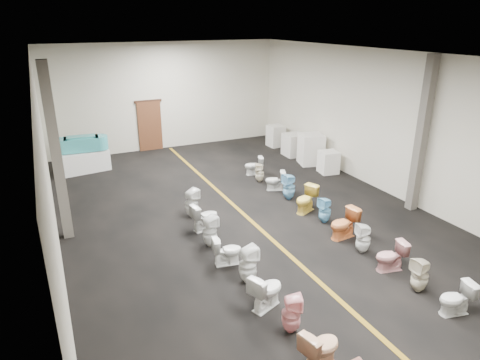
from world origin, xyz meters
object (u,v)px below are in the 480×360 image
(toilet_left_4, at_px, (266,290))
(toilet_left_6, at_px, (227,251))
(appliance_crate_a, at_px, (328,162))
(toilet_left_9, at_px, (192,203))
(toilet_left_5, at_px, (248,265))
(toilet_right_11, at_px, (254,166))
(toilet_right_2, at_px, (420,275))
(toilet_right_5, at_px, (344,224))
(toilet_left_2, at_px, (320,348))
(appliance_crate_d, at_px, (276,136))
(toilet_right_8, at_px, (289,187))
(appliance_crate_c, at_px, (294,145))
(toilet_right_6, at_px, (325,210))
(toilet_left_8, at_px, (205,217))
(toilet_left_3, at_px, (291,314))
(toilet_right_7, at_px, (306,199))
(toilet_right_3, at_px, (391,256))
(toilet_right_9, at_px, (275,181))
(bathtub, at_px, (82,143))
(appliance_crate_b, at_px, (311,149))
(display_table, at_px, (84,161))
(toilet_right_10, at_px, (260,173))
(toilet_right_1, at_px, (456,299))
(toilet_right_4, at_px, (363,238))
(toilet_left_7, at_px, (210,231))

(toilet_left_4, height_order, toilet_left_6, toilet_left_4)
(appliance_crate_a, bearing_deg, toilet_left_9, -166.00)
(appliance_crate_a, distance_m, toilet_left_5, 7.72)
(toilet_right_11, bearing_deg, toilet_right_2, 15.50)
(toilet_left_9, xyz_separation_m, toilet_right_5, (3.14, -2.89, -0.02))
(toilet_right_5, bearing_deg, toilet_left_2, -48.68)
(appliance_crate_d, relative_size, toilet_right_8, 1.11)
(appliance_crate_c, xyz_separation_m, toilet_left_6, (-5.91, -6.61, -0.11))
(toilet_left_2, relative_size, toilet_right_6, 1.00)
(toilet_left_6, xyz_separation_m, toilet_right_11, (3.32, 5.20, -0.01))
(toilet_left_8, height_order, toilet_right_6, toilet_left_8)
(toilet_left_3, xyz_separation_m, toilet_right_2, (3.07, -0.06, 0.00))
(appliance_crate_d, height_order, toilet_right_7, appliance_crate_d)
(toilet_right_3, xyz_separation_m, toilet_right_5, (0.01, 1.70, 0.05))
(toilet_left_2, height_order, toilet_right_3, toilet_left_2)
(toilet_right_3, relative_size, toilet_right_9, 1.06)
(appliance_crate_d, bearing_deg, bathtub, 179.40)
(toilet_left_4, relative_size, toilet_right_8, 0.90)
(toilet_right_2, bearing_deg, appliance_crate_d, 164.45)
(toilet_right_8, bearing_deg, appliance_crate_b, 134.16)
(toilet_right_8, bearing_deg, toilet_right_9, 178.50)
(toilet_left_9, height_order, toilet_right_6, toilet_left_9)
(toilet_left_3, distance_m, toilet_right_2, 3.07)
(display_table, xyz_separation_m, appliance_crate_a, (8.16, -4.02, 0.02))
(toilet_right_2, distance_m, toilet_right_8, 5.35)
(toilet_left_2, relative_size, toilet_right_10, 1.10)
(toilet_left_5, relative_size, toilet_right_8, 1.01)
(toilet_left_5, xyz_separation_m, toilet_right_1, (3.14, -2.66, -0.09))
(appliance_crate_d, height_order, toilet_left_6, appliance_crate_d)
(toilet_right_1, height_order, toilet_right_9, toilet_right_1)
(toilet_left_3, height_order, toilet_right_3, toilet_left_3)
(appliance_crate_c, bearing_deg, toilet_left_8, -140.44)
(toilet_right_6, xyz_separation_m, toilet_right_7, (-0.09, 0.82, 0.02))
(toilet_right_4, height_order, toilet_right_9, toilet_right_4)
(toilet_left_9, bearing_deg, toilet_right_8, -115.06)
(toilet_right_3, relative_size, toilet_right_4, 0.93)
(toilet_left_7, xyz_separation_m, toilet_left_8, (0.20, 0.88, -0.02))
(display_table, bearing_deg, toilet_left_9, -66.82)
(appliance_crate_d, distance_m, toilet_right_1, 11.98)
(toilet_left_3, relative_size, toilet_left_7, 0.96)
(toilet_left_2, relative_size, toilet_left_9, 0.89)
(toilet_right_10, bearing_deg, appliance_crate_c, 153.17)
(toilet_right_3, bearing_deg, toilet_left_6, -107.83)
(appliance_crate_c, relative_size, toilet_left_9, 1.09)
(toilet_right_5, bearing_deg, toilet_left_6, -98.20)
(appliance_crate_a, bearing_deg, toilet_left_3, -130.23)
(toilet_left_5, distance_m, toilet_right_11, 6.86)
(appliance_crate_c, distance_m, toilet_right_2, 9.67)
(toilet_right_10, bearing_deg, toilet_right_2, 25.15)
(toilet_right_11, bearing_deg, toilet_right_4, 15.23)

